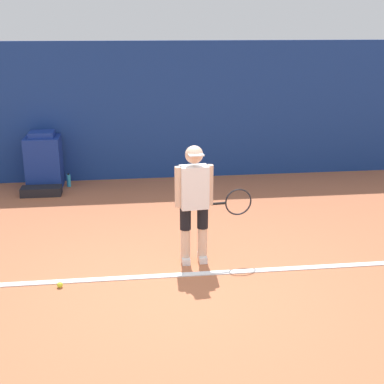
% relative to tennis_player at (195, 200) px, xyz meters
% --- Properties ---
extents(ground_plane, '(24.00, 24.00, 0.00)m').
position_rel_tennis_player_xyz_m(ground_plane, '(-0.26, -0.68, -0.83)').
color(ground_plane, '#B76642').
extents(back_wall, '(24.00, 0.10, 2.60)m').
position_rel_tennis_player_xyz_m(back_wall, '(-0.26, 3.98, 0.47)').
color(back_wall, navy).
rests_on(back_wall, ground_plane).
extents(court_baseline, '(21.60, 0.10, 0.01)m').
position_rel_tennis_player_xyz_m(court_baseline, '(-0.26, -0.38, -0.82)').
color(court_baseline, white).
rests_on(court_baseline, ground_plane).
extents(tennis_player, '(0.99, 0.30, 1.51)m').
position_rel_tennis_player_xyz_m(tennis_player, '(0.00, 0.00, 0.00)').
color(tennis_player, beige).
rests_on(tennis_player, ground_plane).
extents(tennis_ball, '(0.07, 0.07, 0.07)m').
position_rel_tennis_player_xyz_m(tennis_ball, '(-1.64, -0.51, -0.80)').
color(tennis_ball, '#D1E533').
rests_on(tennis_ball, ground_plane).
extents(covered_chair, '(0.62, 0.60, 1.04)m').
position_rel_tennis_player_xyz_m(covered_chair, '(-2.32, 3.58, -0.33)').
color(covered_chair, navy).
rests_on(covered_chair, ground_plane).
extents(equipment_bag, '(0.70, 0.31, 0.15)m').
position_rel_tennis_player_xyz_m(equipment_bag, '(-2.34, 3.07, -0.75)').
color(equipment_bag, black).
rests_on(equipment_bag, ground_plane).
extents(water_bottle, '(0.07, 0.07, 0.25)m').
position_rel_tennis_player_xyz_m(water_bottle, '(-1.90, 3.55, -0.71)').
color(water_bottle, '#33ADD6').
rests_on(water_bottle, ground_plane).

